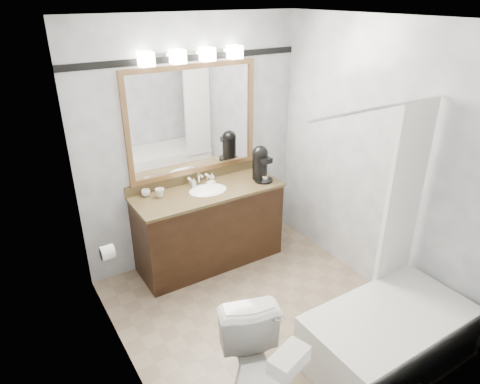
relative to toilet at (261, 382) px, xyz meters
name	(u,v)px	position (x,y,z in m)	size (l,w,h in m)	color
room	(268,190)	(0.63, 0.86, 0.87)	(2.42, 2.62, 2.52)	#8B765E
vanity	(209,225)	(0.63, 1.88, 0.06)	(1.53, 0.58, 0.97)	black
mirror	(193,121)	(0.63, 2.14, 1.12)	(1.40, 0.04, 1.10)	olive
vanity_light_bar	(193,55)	(0.63, 2.09, 1.75)	(1.02, 0.14, 0.12)	silver
accent_stripe	(190,58)	(0.63, 2.15, 1.72)	(2.40, 0.01, 0.06)	black
bathtub	(388,328)	(1.19, -0.04, -0.10)	(1.30, 0.75, 1.96)	white
tp_roll	(107,252)	(-0.51, 1.52, 0.32)	(0.12, 0.12, 0.11)	white
toilet	(261,382)	(0.00, 0.00, 0.00)	(0.42, 0.74, 0.76)	white
tissue_box	(289,360)	(0.00, -0.26, 0.43)	(0.25, 0.13, 0.10)	white
coffee_maker	(261,163)	(1.23, 1.81, 0.66)	(0.19, 0.24, 0.37)	black
cup_left	(146,193)	(0.06, 2.07, 0.51)	(0.09, 0.09, 0.07)	white
cup_right	(160,193)	(0.17, 1.98, 0.51)	(0.09, 0.09, 0.08)	white
soap_bottle_a	(194,183)	(0.55, 2.02, 0.52)	(0.04, 0.04, 0.09)	white
soap_bottle_b	(212,176)	(0.79, 2.08, 0.51)	(0.06, 0.06, 0.08)	white
soap_bar	(211,183)	(0.73, 1.99, 0.49)	(0.09, 0.05, 0.03)	beige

